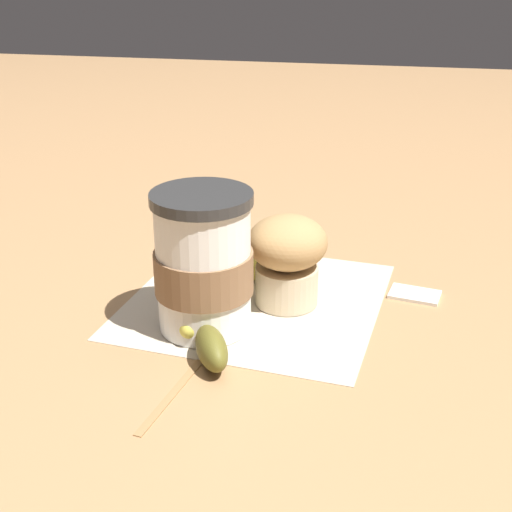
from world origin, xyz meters
TOP-DOWN VIEW (x-y plane):
  - ground_plane at (0.00, 0.00)m, footprint 3.00×3.00m
  - paper_napkin at (0.00, 0.00)m, footprint 0.27×0.27m
  - coffee_cup at (-0.06, 0.04)m, footprint 0.09×0.09m
  - muffin at (0.00, -0.03)m, footprint 0.08×0.08m
  - banana at (-0.04, 0.03)m, footprint 0.23×0.09m
  - sugar_packet at (0.04, -0.16)m, footprint 0.04×0.06m
  - wooden_stirrer at (-0.17, 0.03)m, footprint 0.11×0.03m

SIDE VIEW (x-z plane):
  - ground_plane at x=0.00m, z-range 0.00..0.00m
  - paper_napkin at x=0.00m, z-range 0.00..0.00m
  - wooden_stirrer at x=-0.17m, z-range 0.00..0.00m
  - sugar_packet at x=0.04m, z-range 0.00..0.01m
  - banana at x=-0.04m, z-range 0.00..0.03m
  - muffin at x=0.00m, z-range 0.01..0.10m
  - coffee_cup at x=-0.06m, z-range 0.00..0.13m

